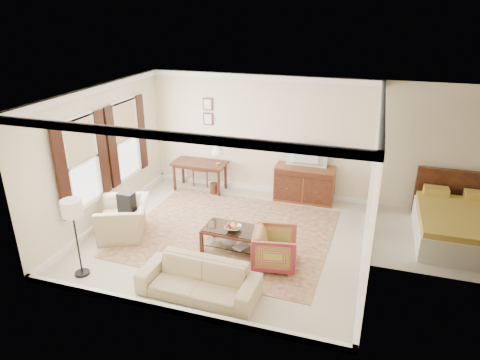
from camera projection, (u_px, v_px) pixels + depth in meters
The scene contains 21 objects.
room_shell at pixel (225, 118), 7.78m from camera, with size 5.51×5.01×2.91m.
annex_bedroom at pixel (462, 228), 8.35m from camera, with size 3.00×2.70×2.90m.
window_front at pixel (82, 162), 8.27m from camera, with size 0.12×1.56×1.80m, color #CCB284, non-canonical shape.
window_rear at pixel (126, 139), 9.68m from camera, with size 0.12×1.56×1.80m, color #CCB284, non-canonical shape.
doorway at pixel (372, 176), 8.88m from camera, with size 0.10×1.12×2.25m, color white, non-canonical shape.
rug at pixel (229, 232), 8.86m from camera, with size 4.08×3.49×0.01m, color maroon.
writing_desk at pixel (200, 166), 10.70m from camera, with size 1.35×0.67×0.74m.
desk_chair at pixel (203, 165), 11.07m from camera, with size 0.45×0.45×1.05m, color brown, non-canonical shape.
desk_lamp at pixel (218, 155), 10.43m from camera, with size 0.32×0.32×0.50m, color silver, non-canonical shape.
framed_prints at pixel (208, 111), 10.53m from camera, with size 0.25×0.04×0.68m, color #532617, non-canonical shape.
sideboard at pixel (304, 184), 10.16m from camera, with size 1.39×0.54×0.86m, color brown.
tv at pixel (306, 149), 9.81m from camera, with size 0.91×0.53×0.12m, color black.
coffee_table at pixel (233, 233), 8.12m from camera, with size 1.13×0.70×0.47m.
fruit_bowl at pixel (233, 227), 7.99m from camera, with size 0.42×0.42×0.10m, color silver.
book_a at pixel (226, 239), 8.26m from camera, with size 0.28×0.04×0.38m, color brown.
book_b at pixel (237, 244), 8.09m from camera, with size 0.28×0.03×0.38m, color brown.
striped_armchair at pixel (275, 247), 7.60m from camera, with size 0.76×0.71×0.78m, color maroon.
club_armchair at pixel (124, 213), 8.62m from camera, with size 1.10×0.72×0.96m, color tan.
backpack at pixel (126, 201), 8.59m from camera, with size 0.32×0.22×0.40m, color black.
sofa at pixel (198, 275), 6.83m from camera, with size 1.94×0.57×0.76m, color tan.
floor_lamp at pixel (73, 214), 7.05m from camera, with size 0.35×0.35×1.43m.
Camera 1 is at (2.58, -7.18, 4.38)m, focal length 32.00 mm.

